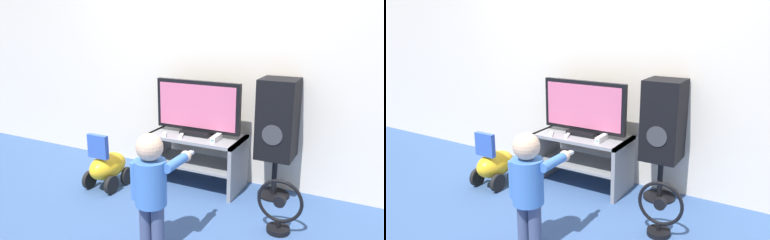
{
  "view_description": "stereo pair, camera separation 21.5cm",
  "coord_description": "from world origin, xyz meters",
  "views": [
    {
      "loc": [
        1.6,
        -2.97,
        1.64
      ],
      "look_at": [
        0.0,
        0.15,
        0.71
      ],
      "focal_mm": 35.0,
      "sensor_mm": 36.0,
      "label": 1
    },
    {
      "loc": [
        1.78,
        -2.86,
        1.64
      ],
      "look_at": [
        0.0,
        0.15,
        0.71
      ],
      "focal_mm": 35.0,
      "sensor_mm": 36.0,
      "label": 2
    }
  ],
  "objects": [
    {
      "name": "speaker_tower",
      "position": [
        0.78,
        0.35,
        0.75
      ],
      "size": [
        0.34,
        0.34,
        1.14
      ],
      "color": "black",
      "rests_on": "ground_plane"
    },
    {
      "name": "game_console",
      "position": [
        0.25,
        0.16,
        0.56
      ],
      "size": [
        0.05,
        0.2,
        0.05
      ],
      "color": "white",
      "rests_on": "tv_stand"
    },
    {
      "name": "child",
      "position": [
        0.23,
        -0.92,
        0.53
      ],
      "size": [
        0.34,
        0.5,
        0.9
      ],
      "color": "#3F4C72",
      "rests_on": "ground_plane"
    },
    {
      "name": "remote_primary",
      "position": [
        -0.27,
        0.07,
        0.55
      ],
      "size": [
        0.09,
        0.13,
        0.03
      ],
      "color": "white",
      "rests_on": "tv_stand"
    },
    {
      "name": "wall_back",
      "position": [
        0.0,
        0.57,
        1.3
      ],
      "size": [
        10.0,
        0.06,
        2.6
      ],
      "color": "silver",
      "rests_on": "ground_plane"
    },
    {
      "name": "television",
      "position": [
        0.0,
        0.26,
        0.8
      ],
      "size": [
        0.89,
        0.2,
        0.54
      ],
      "color": "black",
      "rests_on": "tv_stand"
    },
    {
      "name": "ground_plane",
      "position": [
        0.0,
        0.0,
        0.0
      ],
      "size": [
        16.0,
        16.0,
        0.0
      ],
      "primitive_type": "plane",
      "color": "#38568C"
    },
    {
      "name": "floor_fan",
      "position": [
        0.99,
        -0.27,
        0.2
      ],
      "size": [
        0.37,
        0.19,
        0.45
      ],
      "color": "black",
      "rests_on": "ground_plane"
    },
    {
      "name": "remote_secondary",
      "position": [
        -0.1,
        0.11,
        0.55
      ],
      "size": [
        0.07,
        0.13,
        0.03
      ],
      "color": "white",
      "rests_on": "tv_stand"
    },
    {
      "name": "ride_on_toy",
      "position": [
        -0.78,
        -0.21,
        0.22
      ],
      "size": [
        0.32,
        0.46,
        0.58
      ],
      "color": "gold",
      "rests_on": "ground_plane"
    },
    {
      "name": "tv_stand",
      "position": [
        0.0,
        0.24,
        0.35
      ],
      "size": [
        0.94,
        0.49,
        0.53
      ],
      "color": "gray",
      "rests_on": "ground_plane"
    }
  ]
}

